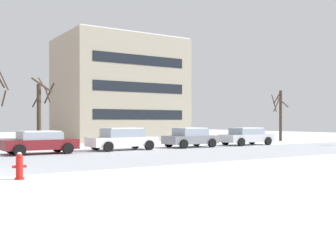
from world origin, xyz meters
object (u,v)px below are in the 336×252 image
parked_car_white (123,139)px  parked_car_silver (247,136)px  fire_hydrant (19,166)px  parked_car_maroon (40,142)px  parked_car_gray (190,137)px

parked_car_white → parked_car_silver: parked_car_white is taller
parked_car_white → parked_car_silver: 10.84m
fire_hydrant → parked_car_silver: bearing=27.7°
fire_hydrant → parked_car_white: parked_car_white is taller
parked_car_maroon → parked_car_white: parked_car_white is taller
fire_hydrant → parked_car_gray: parked_car_gray is taller
parked_car_silver → parked_car_maroon: bearing=-179.3°
parked_car_gray → parked_car_silver: 5.42m
parked_car_gray → parked_car_maroon: bearing=-178.5°
fire_hydrant → parked_car_maroon: bearing=71.3°
parked_car_maroon → parked_car_white: bearing=3.2°
parked_car_white → parked_car_gray: parked_car_white is taller
parked_car_maroon → parked_car_silver: bearing=0.7°
fire_hydrant → parked_car_maroon: size_ratio=0.21×
parked_car_gray → parked_car_silver: parked_car_gray is taller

